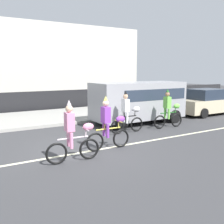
{
  "coord_description": "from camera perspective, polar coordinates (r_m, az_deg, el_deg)",
  "views": [
    {
      "loc": [
        -3.88,
        -8.47,
        2.78
      ],
      "look_at": [
        1.88,
        1.2,
        1.0
      ],
      "focal_mm": 42.0,
      "sensor_mm": 36.0,
      "label": 1
    }
  ],
  "objects": [
    {
      "name": "sidewalk_curb",
      "position": [
        15.7,
        -16.02,
        -1.29
      ],
      "size": [
        60.0,
        5.0,
        0.15
      ],
      "primitive_type": "cube",
      "color": "#9E9B93",
      "rests_on": "ground"
    },
    {
      "name": "parade_cyclist_zebra",
      "position": [
        11.75,
        3.4,
        -0.53
      ],
      "size": [
        1.72,
        0.5,
        1.92
      ],
      "color": "black",
      "rests_on": "ground"
    },
    {
      "name": "parked_car_beige",
      "position": [
        17.76,
        19.91,
        1.98
      ],
      "size": [
        4.1,
        1.92,
        1.64
      ],
      "color": "beige",
      "rests_on": "ground"
    },
    {
      "name": "ground_plane",
      "position": [
        9.72,
        -5.99,
        -7.68
      ],
      "size": [
        80.0,
        80.0,
        0.0
      ],
      "primitive_type": "plane",
      "color": "#38383A"
    },
    {
      "name": "parade_cyclist_pink",
      "position": [
        8.08,
        -8.41,
        -4.99
      ],
      "size": [
        1.72,
        0.5,
        1.92
      ],
      "color": "black",
      "rests_on": "ground"
    },
    {
      "name": "parked_van_grey",
      "position": [
        14.03,
        5.98,
        2.79
      ],
      "size": [
        5.0,
        2.22,
        2.18
      ],
      "color": "#99999E",
      "rests_on": "ground"
    },
    {
      "name": "road_centre_line",
      "position": [
        9.29,
        -4.67,
        -8.43
      ],
      "size": [
        36.0,
        0.14,
        0.01
      ],
      "primitive_type": "cube",
      "color": "beige",
      "rests_on": "ground"
    },
    {
      "name": "parade_cyclist_purple",
      "position": [
        9.25,
        -0.74,
        -3.11
      ],
      "size": [
        1.72,
        0.5,
        1.92
      ],
      "color": "black",
      "rests_on": "ground"
    },
    {
      "name": "fence_line",
      "position": [
        18.4,
        -18.44,
        2.03
      ],
      "size": [
        40.0,
        0.08,
        1.4
      ],
      "primitive_type": "cube",
      "color": "black",
      "rests_on": "ground"
    },
    {
      "name": "parade_cyclist_lime",
      "position": [
        13.06,
        12.26,
        0.24
      ],
      "size": [
        1.72,
        0.5,
        1.92
      ],
      "color": "black",
      "rests_on": "ground"
    }
  ]
}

